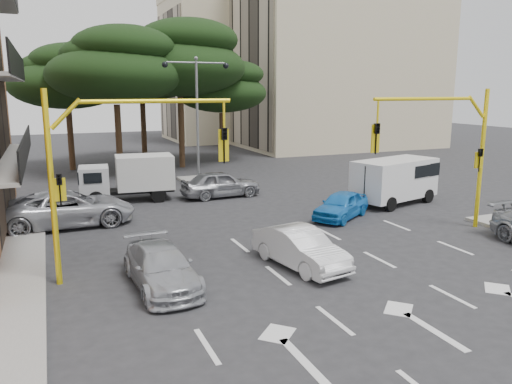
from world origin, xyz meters
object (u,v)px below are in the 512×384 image
signal_mast_right (451,141)px  van_white (394,181)px  car_silver_wagon (161,267)px  car_silver_cross_b (221,184)px  car_white_hatch (300,248)px  street_lamp_center (197,98)px  box_truck_a (128,178)px  signal_mast_left (112,158)px  car_silver_cross_a (68,208)px  car_blue_compact (341,205)px

signal_mast_right → van_white: size_ratio=1.25×
car_silver_wagon → car_silver_cross_b: 13.12m
car_silver_cross_b → car_white_hatch: bearing=172.3°
street_lamp_center → car_white_hatch: 16.25m
box_truck_a → street_lamp_center: bearing=-55.3°
signal_mast_right → signal_mast_left: size_ratio=1.00×
car_silver_wagon → car_silver_cross_a: bearing=102.7°
box_truck_a → signal_mast_left: bearing=174.8°
car_silver_wagon → van_white: van_white is taller
car_blue_compact → car_silver_cross_a: 12.41m
van_white → box_truck_a: size_ratio=0.96×
signal_mast_right → street_lamp_center: 15.65m
street_lamp_center → car_silver_cross_b: size_ratio=1.75×
van_white → car_silver_cross_b: bearing=-137.6°
car_blue_compact → car_silver_wagon: size_ratio=0.87×
street_lamp_center → car_blue_compact: size_ratio=2.08×
car_white_hatch → car_silver_cross_a: 11.14m
street_lamp_center → car_silver_wagon: street_lamp_center is taller
street_lamp_center → van_white: street_lamp_center is taller
car_blue_compact → car_silver_cross_b: bearing=175.3°
signal_mast_left → car_silver_cross_a: signal_mast_left is taller
signal_mast_left → car_silver_wagon: (1.11, -1.42, -3.26)m
street_lamp_center → box_truck_a: (-4.74, -2.69, -4.19)m
signal_mast_right → car_silver_cross_a: signal_mast_right is taller
car_blue_compact → van_white: size_ratio=0.78×
car_blue_compact → van_white: 4.63m
car_white_hatch → box_truck_a: bearing=96.3°
car_white_hatch → van_white: van_white is taller
signal_mast_right → car_silver_wagon: bearing=-173.5°
car_silver_cross_a → van_white: size_ratio=1.19×
signal_mast_right → car_silver_cross_a: (-14.80, 7.12, -3.09)m
car_white_hatch → car_silver_cross_b: (1.14, 11.80, 0.09)m
car_silver_cross_b → box_truck_a: box_truck_a is taller
signal_mast_left → car_silver_cross_a: size_ratio=1.05×
signal_mast_left → car_silver_wagon: bearing=-51.9°
car_blue_compact → car_silver_cross_a: size_ratio=0.65×
car_silver_wagon → box_truck_a: size_ratio=0.86×
box_truck_a → car_silver_cross_b: bearing=-96.6°
car_silver_cross_a → van_white: van_white is taller
car_silver_wagon → box_truck_a: 12.79m
signal_mast_right → car_silver_cross_b: size_ratio=1.35×
signal_mast_right → car_silver_cross_a: size_ratio=1.05×
car_silver_wagon → car_silver_cross_a: (-2.31, 8.54, 0.17)m
street_lamp_center → car_white_hatch: bearing=-93.5°
car_silver_cross_b → car_blue_compact: bearing=-153.4°
car_silver_wagon → van_white: 15.39m
car_silver_wagon → car_silver_cross_b: car_silver_cross_b is taller
car_silver_wagon → car_blue_compact: bearing=25.1°
street_lamp_center → car_silver_cross_b: 5.97m
street_lamp_center → car_blue_compact: (3.90, -10.43, -4.79)m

